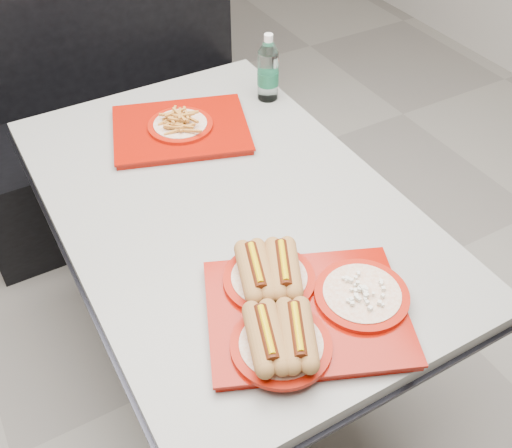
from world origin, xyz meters
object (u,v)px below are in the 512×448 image
booth_bench (114,119)px  tray_far (181,127)px  diner_table (228,241)px  water_bottle (268,71)px  tray_near (299,306)px

booth_bench → tray_far: 0.82m
diner_table → booth_bench: 1.11m
diner_table → water_bottle: size_ratio=6.08×
diner_table → tray_far: tray_far is taller
booth_bench → water_bottle: 0.90m
tray_near → water_bottle: bearing=63.8°
tray_near → water_bottle: size_ratio=2.38×
diner_table → tray_near: 0.50m
diner_table → tray_far: (0.03, 0.37, 0.19)m
water_bottle → tray_far: bearing=-171.9°
tray_far → diner_table: bearing=-94.2°
tray_far → water_bottle: size_ratio=2.19×
tray_near → booth_bench: bearing=88.3°
booth_bench → tray_near: size_ratio=2.42×
diner_table → booth_bench: (0.00, 1.09, -0.18)m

